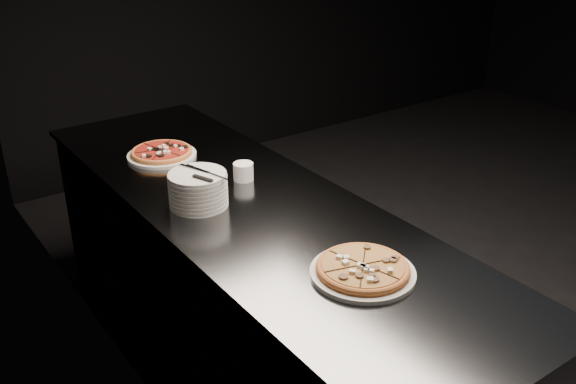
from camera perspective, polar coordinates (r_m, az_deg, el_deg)
floor at (r=4.24m, az=22.02°, el=-4.57°), size 5.00×5.00×0.00m
wall_left at (r=2.07m, az=-12.67°, el=8.43°), size 0.02×5.00×2.80m
counter at (r=2.64m, az=-3.28°, el=-9.86°), size 0.74×2.44×0.92m
pizza_mushroom at (r=1.97m, az=6.67°, el=-6.85°), size 0.35×0.35×0.04m
pizza_tomato at (r=2.86m, az=-11.16°, el=3.43°), size 0.32×0.32×0.03m
plate_stack at (r=2.37m, az=-7.99°, el=0.23°), size 0.21×0.21×0.13m
cutlery at (r=2.34m, az=-7.72°, el=1.63°), size 0.07×0.23×0.01m
ramekin at (r=2.58m, az=-3.99°, el=1.87°), size 0.08×0.08×0.07m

